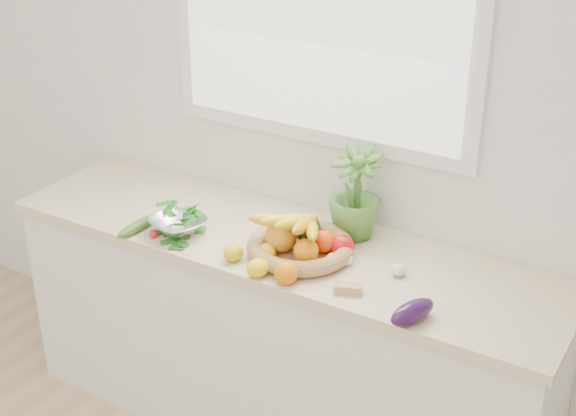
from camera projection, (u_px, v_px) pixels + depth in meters
The scene contains 20 objects.
back_wall at pixel (320, 104), 3.10m from camera, with size 4.50×0.02×2.70m, color white.
counter_cabinet at pixel (280, 340), 3.27m from camera, with size 2.20×0.58×0.86m, color silver.
countertop at pixel (280, 243), 3.07m from camera, with size 2.24×0.62×0.04m, color beige.
window_frame at pixel (320, 1), 2.91m from camera, with size 1.30×0.03×1.10m, color white.
window_pane at pixel (317, 1), 2.89m from camera, with size 1.18×0.01×0.98m, color white.
orange_loose at pixel (286, 273), 2.75m from camera, with size 0.08×0.08×0.08m, color orange.
lemon_a at pixel (233, 253), 2.90m from camera, with size 0.06×0.08×0.06m, color gold.
lemon_b at pixel (258, 268), 2.79m from camera, with size 0.07×0.09×0.07m, color yellow.
lemon_c at pixel (267, 253), 2.89m from camera, with size 0.07×0.08×0.07m, color #DAC10B.
apple at pixel (342, 247), 2.91m from camera, with size 0.09×0.09×0.09m, color red.
ginger at pixel (348, 289), 2.71m from camera, with size 0.10×0.04×0.03m, color tan.
garlic_a at pixel (399, 270), 2.80m from camera, with size 0.05×0.05×0.05m, color beige.
garlic_b at pixel (347, 260), 2.87m from camera, with size 0.05×0.05×0.04m, color white.
garlic_c at pixel (333, 259), 2.88m from camera, with size 0.05×0.05×0.04m, color white.
eggplant at pixel (412, 312), 2.54m from camera, with size 0.07×0.18×0.07m, color #290F38.
cucumber at pixel (139, 226), 3.11m from camera, with size 0.04×0.23×0.04m, color #325E1B.
radish at pixel (154, 234), 3.06m from camera, with size 0.03×0.03×0.03m, color red.
potted_herb at pixel (355, 191), 3.00m from camera, with size 0.20×0.20×0.36m, color #477D2D.
fruit_basket at pixel (300, 241), 2.93m from camera, with size 0.44×0.44×0.19m.
colander_with_spinach at pixel (178, 221), 3.07m from camera, with size 0.26×0.26×0.11m.
Camera 1 is at (1.43, -0.34, 2.34)m, focal length 50.00 mm.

